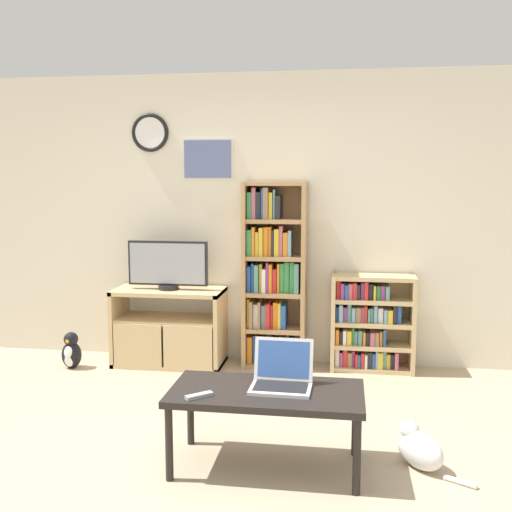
% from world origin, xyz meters
% --- Properties ---
extents(ground_plane, '(18.00, 18.00, 0.00)m').
position_xyz_m(ground_plane, '(0.00, 0.00, 0.00)').
color(ground_plane, tan).
extents(wall_back, '(6.94, 0.09, 2.60)m').
position_xyz_m(wall_back, '(-0.01, 2.27, 1.31)').
color(wall_back, beige).
rests_on(wall_back, ground_plane).
extents(tv_stand, '(0.98, 0.46, 0.69)m').
position_xyz_m(tv_stand, '(-0.83, 1.96, 0.35)').
color(tv_stand, tan).
rests_on(tv_stand, ground_plane).
extents(television, '(0.72, 0.18, 0.43)m').
position_xyz_m(television, '(-0.83, 1.97, 0.91)').
color(television, black).
rests_on(television, tv_stand).
extents(bookshelf_tall, '(0.55, 0.31, 1.64)m').
position_xyz_m(bookshelf_tall, '(0.09, 2.08, 0.80)').
color(bookshelf_tall, tan).
rests_on(bookshelf_tall, ground_plane).
extents(bookshelf_short, '(0.71, 0.29, 0.84)m').
position_xyz_m(bookshelf_short, '(0.94, 2.09, 0.41)').
color(bookshelf_short, tan).
rests_on(bookshelf_short, ground_plane).
extents(coffee_table, '(1.11, 0.55, 0.47)m').
position_xyz_m(coffee_table, '(0.29, 0.17, 0.42)').
color(coffee_table, black).
rests_on(coffee_table, ground_plane).
extents(laptop, '(0.35, 0.30, 0.27)m').
position_xyz_m(laptop, '(0.37, 0.23, 0.53)').
color(laptop, silver).
rests_on(laptop, coffee_table).
extents(remote_near_laptop, '(0.15, 0.14, 0.02)m').
position_xyz_m(remote_near_laptop, '(-0.06, -0.00, 0.48)').
color(remote_near_laptop, '#99999E').
rests_on(remote_near_laptop, coffee_table).
extents(cat, '(0.45, 0.39, 0.27)m').
position_xyz_m(cat, '(1.17, 0.30, 0.12)').
color(cat, white).
rests_on(cat, ground_plane).
extents(penguin_figurine, '(0.17, 0.16, 0.32)m').
position_xyz_m(penguin_figurine, '(-1.65, 1.73, 0.15)').
color(penguin_figurine, black).
rests_on(penguin_figurine, ground_plane).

